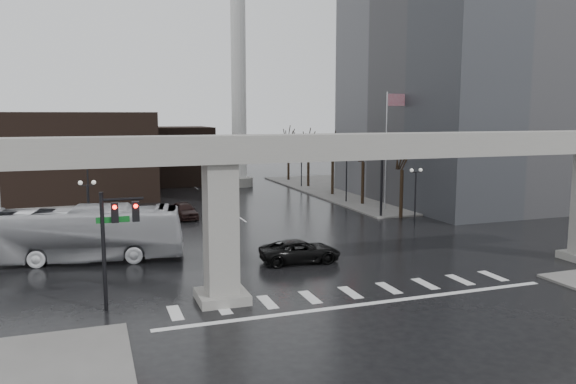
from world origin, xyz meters
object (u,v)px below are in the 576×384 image
object	(u,v)px
pickup_truck	(300,251)
far_car	(184,210)
city_bus	(81,234)
signal_mast_arm	(346,157)

from	to	relation	value
pickup_truck	far_car	distance (m)	19.05
pickup_truck	city_bus	world-z (taller)	city_bus
pickup_truck	far_car	xyz separation A→B (m)	(-4.71, 18.46, 0.02)
signal_mast_arm	pickup_truck	bearing A→B (deg)	-125.95
pickup_truck	city_bus	xyz separation A→B (m)	(-13.66, 5.21, 1.10)
signal_mast_arm	far_car	size ratio (longest dim) A/B	2.67
pickup_truck	far_car	size ratio (longest dim) A/B	1.19
city_bus	signal_mast_arm	bearing A→B (deg)	-61.60
far_car	signal_mast_arm	bearing A→B (deg)	-28.93
signal_mast_arm	pickup_truck	world-z (taller)	signal_mast_arm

